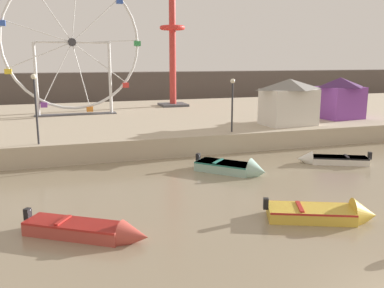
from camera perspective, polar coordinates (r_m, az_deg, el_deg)
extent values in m
cube|color=#B7A88E|center=(38.33, -5.04, 3.29)|extent=(110.00, 24.38, 1.29)
cube|color=#564C47|center=(60.52, -10.08, 7.71)|extent=(140.00, 3.00, 4.40)
cube|color=#B24238|center=(15.62, -15.96, -11.26)|extent=(3.64, 2.90, 0.51)
cube|color=#B2231E|center=(15.54, -16.00, -10.52)|extent=(3.62, 2.90, 0.08)
cone|color=#B24238|center=(14.64, -7.98, -12.51)|extent=(1.40, 1.41, 1.02)
cube|color=black|center=(16.52, -21.85, -9.02)|extent=(0.30, 0.31, 0.44)
cube|color=#B2231E|center=(15.75, -17.47, -10.04)|extent=(0.63, 0.85, 0.06)
cube|color=#93BCAD|center=(23.26, 4.50, -3.19)|extent=(3.18, 3.25, 0.54)
cube|color=#237566|center=(23.20, 4.51, -2.64)|extent=(3.18, 3.24, 0.08)
cone|color=#93BCAD|center=(22.56, 9.11, -3.77)|extent=(1.57, 1.55, 1.34)
cube|color=black|center=(23.86, 0.85, -1.83)|extent=(0.31, 0.31, 0.44)
cube|color=#237566|center=(23.34, 3.63, -2.37)|extent=(0.98, 0.94, 0.06)
cube|color=silver|center=(26.46, 19.77, -2.12)|extent=(3.40, 2.38, 0.45)
cube|color=black|center=(26.41, 19.80, -1.73)|extent=(3.38, 2.39, 0.08)
cone|color=silver|center=(26.10, 15.34, -2.03)|extent=(1.25, 1.30, 1.01)
cube|color=black|center=(26.80, 23.44, -1.49)|extent=(0.29, 0.30, 0.44)
cube|color=black|center=(26.49, 20.67, -1.60)|extent=(0.54, 0.88, 0.06)
cube|color=gold|center=(17.14, 16.07, -9.23)|extent=(3.58, 2.59, 0.48)
cube|color=#B2231E|center=(17.07, 16.10, -8.60)|extent=(3.56, 2.60, 0.08)
cone|color=gold|center=(17.66, 22.79, -9.08)|extent=(1.36, 1.58, 1.34)
cube|color=black|center=(16.76, 10.20, -8.14)|extent=(0.28, 0.30, 0.44)
cube|color=#B2231E|center=(16.97, 14.74, -8.39)|extent=(0.62, 1.16, 0.06)
torus|color=silver|center=(38.45, -16.32, 13.40)|extent=(11.80, 0.24, 11.80)
cylinder|color=#38383D|center=(38.45, -16.32, 13.40)|extent=(0.70, 0.50, 0.70)
cylinder|color=silver|center=(38.68, -15.97, 17.67)|extent=(0.85, 0.08, 5.74)
cylinder|color=silver|center=(38.59, -18.93, 16.88)|extent=(3.15, 0.08, 4.93)
cylinder|color=silver|center=(38.48, -20.62, 14.44)|extent=(5.53, 0.08, 1.83)
cube|color=#3356B7|center=(38.70, -24.90, 14.99)|extent=(0.56, 0.48, 0.44)
cylinder|color=silver|center=(38.41, -20.29, 11.52)|extent=(5.38, 0.08, 2.27)
cube|color=yellow|center=(38.59, -24.15, 9.17)|extent=(0.56, 0.48, 0.44)
cylinder|color=silver|center=(38.41, -18.13, 9.47)|extent=(2.76, 0.08, 5.15)
cube|color=purple|center=(38.61, -19.86, 5.14)|extent=(0.56, 0.48, 0.44)
cylinder|color=silver|center=(38.48, -15.15, 9.25)|extent=(1.31, 0.08, 5.66)
cube|color=orange|center=(38.75, -14.00, 4.72)|extent=(0.56, 0.48, 0.44)
cylinder|color=silver|center=(38.58, -12.72, 10.94)|extent=(4.62, 0.08, 3.60)
cube|color=red|center=(38.95, -9.20, 8.07)|extent=(0.56, 0.48, 0.44)
cylinder|color=silver|center=(38.68, -11.93, 13.77)|extent=(5.78, 0.08, 0.31)
cube|color=#33934C|center=(39.11, -7.60, 13.65)|extent=(0.56, 0.48, 0.44)
cylinder|color=silver|center=(38.72, -13.20, 16.43)|extent=(4.33, 0.08, 3.95)
cube|color=#3356B7|center=(39.16, -10.03, 18.95)|extent=(0.56, 0.48, 0.44)
cylinder|color=silver|center=(38.46, -20.82, 8.35)|extent=(0.28, 0.28, 6.38)
cylinder|color=silver|center=(38.72, -11.29, 8.90)|extent=(0.28, 0.28, 6.38)
cylinder|color=silver|center=(38.45, -16.32, 13.40)|extent=(6.36, 0.18, 0.18)
cube|color=#4C4C51|center=(38.73, -15.78, 4.00)|extent=(7.16, 1.20, 0.08)
cylinder|color=#BC332D|center=(44.27, -2.74, 15.60)|extent=(0.70, 0.70, 15.90)
torus|color=red|center=(44.28, -2.74, 15.82)|extent=(2.64, 2.64, 0.44)
cube|color=#4C4C51|center=(44.43, -2.64, 5.47)|extent=(2.80, 2.80, 0.24)
cube|color=purple|center=(37.11, 19.71, 5.44)|extent=(3.56, 3.30, 2.65)
pyramid|color=#462156|center=(36.98, 19.89, 8.07)|extent=(3.91, 3.63, 0.80)
cube|color=silver|center=(32.16, 13.26, 5.00)|extent=(3.98, 2.81, 2.71)
pyramid|color=gray|center=(32.02, 13.40, 8.09)|extent=(4.38, 3.10, 0.80)
cylinder|color=#2D2D33|center=(28.29, 5.60, 5.03)|extent=(0.12, 0.12, 3.35)
sphere|color=#F2EACC|center=(28.14, 5.67, 8.70)|extent=(0.32, 0.32, 0.32)
cylinder|color=#2D2D33|center=(25.65, -20.79, 4.16)|extent=(0.12, 0.12, 3.81)
sphere|color=#F2EACC|center=(25.49, -21.12, 8.72)|extent=(0.32, 0.32, 0.32)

